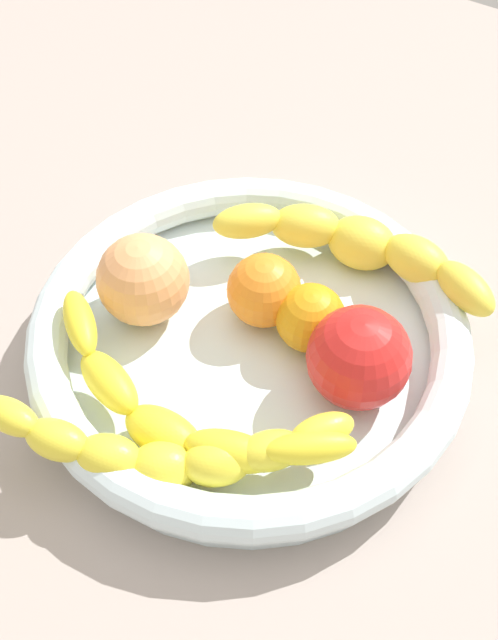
% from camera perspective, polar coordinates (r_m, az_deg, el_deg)
% --- Properties ---
extents(kitchen_counter, '(1.20, 1.20, 0.03)m').
position_cam_1_polar(kitchen_counter, '(0.63, 0.00, -3.69)').
color(kitchen_counter, '#A5968E').
rests_on(kitchen_counter, ground).
extents(fruit_bowl, '(0.33, 0.33, 0.05)m').
position_cam_1_polar(fruit_bowl, '(0.60, 0.00, -1.41)').
color(fruit_bowl, silver).
rests_on(fruit_bowl, kitchen_counter).
extents(banana_draped_left, '(0.10, 0.24, 0.05)m').
position_cam_1_polar(banana_draped_left, '(0.64, 7.95, 5.37)').
color(banana_draped_left, yellow).
rests_on(banana_draped_left, fruit_bowl).
extents(banana_draped_right, '(0.08, 0.25, 0.05)m').
position_cam_1_polar(banana_draped_right, '(0.54, -5.67, -6.64)').
color(banana_draped_right, yellow).
rests_on(banana_draped_right, fruit_bowl).
extents(banana_arching_top, '(0.14, 0.23, 0.05)m').
position_cam_1_polar(banana_arching_top, '(0.52, -6.24, -9.44)').
color(banana_arching_top, yellow).
rests_on(banana_arching_top, fruit_bowl).
extents(orange_front, '(0.06, 0.06, 0.06)m').
position_cam_1_polar(orange_front, '(0.60, 1.10, 2.15)').
color(orange_front, orange).
rests_on(orange_front, fruit_bowl).
extents(orange_mid_left, '(0.05, 0.05, 0.05)m').
position_cam_1_polar(orange_mid_left, '(0.59, 4.48, 0.14)').
color(orange_mid_left, orange).
rests_on(orange_mid_left, fruit_bowl).
extents(peach_blush, '(0.07, 0.07, 0.07)m').
position_cam_1_polar(peach_blush, '(0.60, -7.68, 2.90)').
color(peach_blush, '#F2A062').
rests_on(peach_blush, fruit_bowl).
extents(tomato_red, '(0.07, 0.07, 0.07)m').
position_cam_1_polar(tomato_red, '(0.55, 7.97, -2.71)').
color(tomato_red, red).
rests_on(tomato_red, fruit_bowl).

